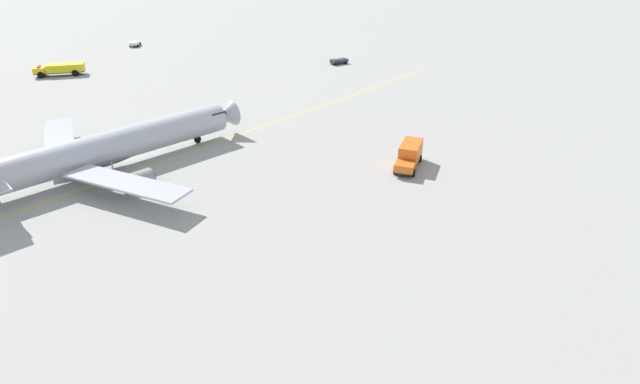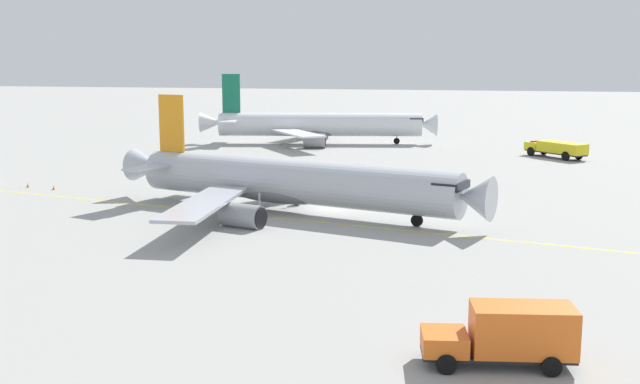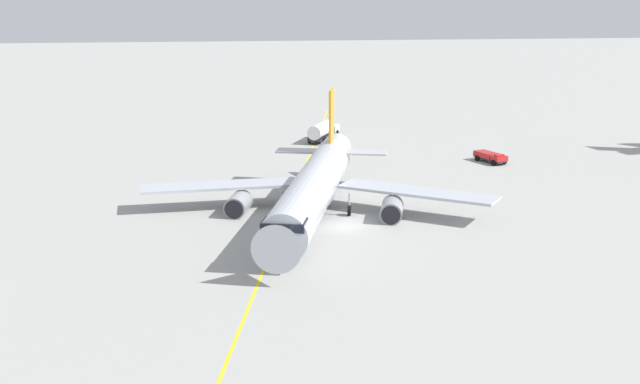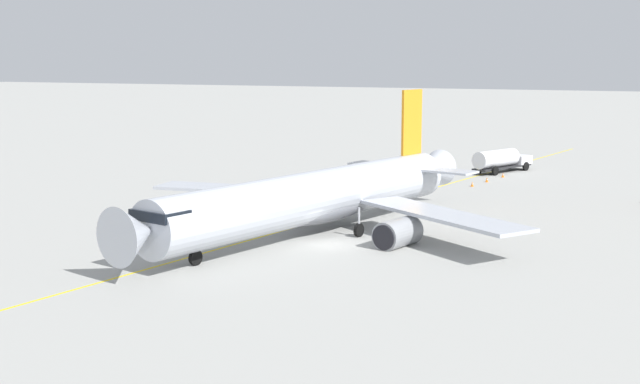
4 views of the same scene
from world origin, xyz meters
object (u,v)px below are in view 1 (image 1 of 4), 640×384
airliner_main (108,149)px  baggage_truck_truck (339,61)px  catering_truck_truck (410,155)px  fire_tender_truck (60,69)px  pushback_tug_truck (135,43)px

airliner_main → baggage_truck_truck: (-68.87, -1.20, -2.20)m
airliner_main → catering_truck_truck: size_ratio=5.16×
baggage_truck_truck → airliner_main: bearing=27.5°
fire_tender_truck → baggage_truck_truck: size_ratio=2.02×
catering_truck_truck → fire_tender_truck: size_ratio=0.83×
airliner_main → baggage_truck_truck: bearing=16.8°
airliner_main → fire_tender_truck: 57.61m
catering_truck_truck → baggage_truck_truck: catering_truck_truck is taller
baggage_truck_truck → catering_truck_truck: bearing=63.3°
airliner_main → pushback_tug_truck: airliner_main is taller
fire_tender_truck → baggage_truck_truck: (-39.90, 48.57, -0.82)m
pushback_tug_truck → catering_truck_truck: bearing=-145.5°
airliner_main → baggage_truck_truck: 68.92m
catering_truck_truck → fire_tender_truck: 84.89m
airliner_main → catering_truck_truck: 40.47m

